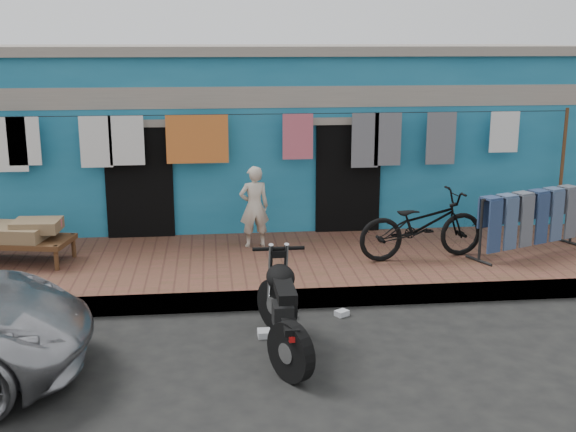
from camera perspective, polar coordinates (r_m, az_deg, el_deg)
The scene contains 13 objects.
ground at distance 8.26m, azimuth 1.54°, elevation -11.11°, with size 80.00×80.00×0.00m, color black.
sidewalk at distance 10.99m, azimuth -0.57°, elevation -3.95°, with size 28.00×3.00×0.25m, color brown.
curb at distance 9.63m, azimuth 0.29°, elevation -6.57°, with size 28.00×0.10×0.25m, color gray.
building at distance 14.55m, azimuth -2.16°, elevation 6.72°, with size 12.20×5.20×3.36m.
clothesline at distance 11.80m, azimuth -3.68°, elevation 5.67°, with size 10.06×0.06×2.10m.
seated_person at distance 11.41m, azimuth -2.69°, elevation 0.74°, with size 0.47×0.31×1.31m, color beige.
bicycle at distance 10.98m, azimuth 10.53°, elevation -0.12°, with size 0.69×1.95×1.26m, color black.
motorcycle at distance 8.15m, azimuth -0.38°, elevation -7.19°, with size 0.63×1.74×1.12m, color black, non-canonical shape.
charpoy at distance 11.44m, azimuth -20.97°, elevation -1.94°, with size 1.95×1.20×0.61m, color brown, non-canonical shape.
jeans_rack at distance 11.70m, azimuth 18.48°, elevation -0.39°, with size 2.09×1.21×1.00m, color black, non-canonical shape.
litter_a at distance 9.42m, azimuth 4.27°, elevation -7.66°, with size 0.16×0.13×0.07m, color silver.
litter_b at distance 9.33m, azimuth 0.20°, elevation -7.83°, with size 0.15×0.11×0.07m, color silver.
litter_c at distance 8.79m, azimuth -1.89°, elevation -9.25°, with size 0.19×0.15×0.08m, color silver.
Camera 1 is at (-1.03, -7.42, 3.48)m, focal length 45.00 mm.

